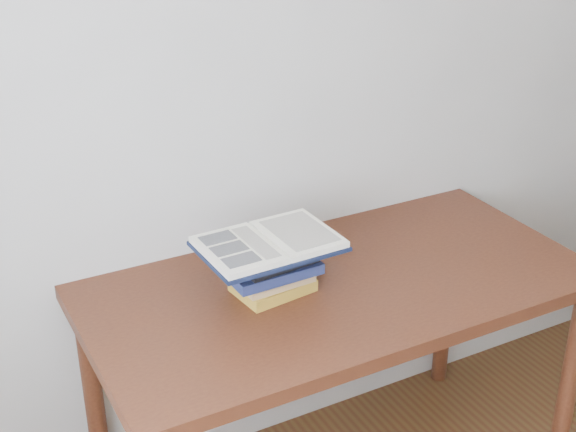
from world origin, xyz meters
TOP-DOWN VIEW (x-y plane):
  - desk at (-0.08, 1.38)m, footprint 1.50×0.75m
  - book_stack at (-0.28, 1.42)m, footprint 0.26×0.19m
  - open_book at (-0.29, 1.42)m, footprint 0.39×0.28m

SIDE VIEW (x-z plane):
  - desk at x=-0.08m, z-range 0.31..1.11m
  - book_stack at x=-0.28m, z-range 0.81..0.95m
  - open_book at x=-0.29m, z-range 0.95..0.98m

